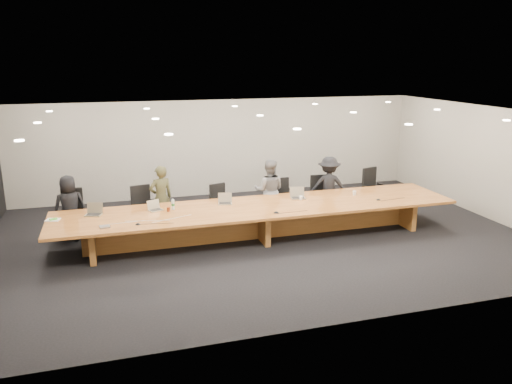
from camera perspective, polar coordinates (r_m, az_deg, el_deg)
ground at (r=11.39m, az=0.43°, el=-5.24°), size 12.00×12.00×0.00m
back_wall at (r=14.78m, az=-4.09°, el=5.07°), size 12.00×0.02×2.80m
conference_table at (r=11.22m, az=0.44°, el=-2.75°), size 9.00×1.80×0.75m
chair_far_left at (r=11.98m, az=-20.25°, el=-2.33°), size 0.60×0.60×1.13m
chair_left at (r=11.92m, az=-12.71°, el=-1.90°), size 0.66×0.66×1.10m
chair_mid_left at (r=12.20m, az=-3.95°, el=-1.40°), size 0.64×0.64×1.00m
chair_mid_right at (r=12.58m, az=3.23°, el=-0.78°), size 0.58×0.58×1.04m
chair_right at (r=12.93m, az=7.41°, el=-0.43°), size 0.59×0.59×1.06m
chair_far_right at (r=13.70m, az=13.44°, el=0.35°), size 0.73×0.73×1.14m
person_a at (r=11.94m, az=-20.50°, el=-1.61°), size 0.80×0.62×1.45m
person_b at (r=11.95m, az=-10.79°, el=-0.65°), size 0.64×0.51×1.54m
person_c at (r=12.34m, az=1.52°, el=0.17°), size 0.92×0.82×1.56m
person_d at (r=12.93m, az=8.30°, el=0.66°), size 1.13×0.87×1.54m
laptop_a at (r=11.01m, az=-18.14°, el=-1.90°), size 0.39×0.33×0.26m
laptop_b at (r=11.02m, az=-11.40°, el=-1.52°), size 0.35×0.31×0.23m
laptop_c at (r=11.31m, az=-3.57°, el=-0.77°), size 0.35×0.29×0.24m
laptop_d at (r=11.76m, az=4.84°, el=-0.12°), size 0.37×0.29×0.27m
water_bottle at (r=11.03m, az=-9.47°, el=-1.43°), size 0.08×0.08×0.22m
amber_mug at (r=10.92m, az=-9.97°, el=-1.96°), size 0.08×0.08×0.09m
paper_cup_near at (r=11.68m, az=5.16°, el=-0.68°), size 0.10×0.10×0.09m
paper_cup_far at (r=12.27m, az=11.19°, el=-0.11°), size 0.10×0.10×0.10m
notepad at (r=11.01m, az=-22.21°, el=-2.96°), size 0.31×0.28×0.02m
lime_gadget at (r=10.98m, az=-22.16°, el=-2.89°), size 0.17×0.13×0.02m
av_box at (r=10.19m, az=-16.90°, el=-3.83°), size 0.21×0.17×0.03m
mic_left at (r=10.20m, az=-13.35°, el=-3.57°), size 0.12×0.12×0.03m
mic_center at (r=10.67m, az=2.33°, el=-2.32°), size 0.16×0.16×0.03m
mic_right at (r=11.97m, az=13.82°, el=-0.83°), size 0.12×0.12×0.03m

